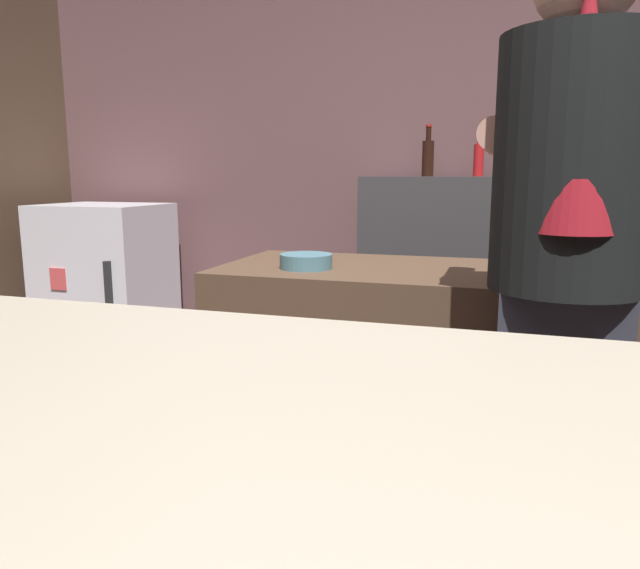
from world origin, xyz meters
The scene contains 10 objects.
wall_back centered at (0.00, 2.20, 1.35)m, with size 5.20×0.10×2.70m, color brown.
prep_counter centered at (0.35, 0.72, 0.45)m, with size 2.10×0.60×0.90m, color brown.
back_shelf centered at (-0.04, 1.92, 0.59)m, with size 0.96×0.36×1.19m, color #3A3A3B.
mini_fridge centered at (-2.02, 1.75, 0.52)m, with size 0.66×0.58×1.03m.
bartender centered at (0.33, 0.26, 1.00)m, with size 0.42×0.51×1.71m.
mixing_bowl centered at (-0.41, 0.61, 0.93)m, with size 0.17×0.17×0.05m, color slate.
bottle_olive_oil centered at (0.04, 2.00, 1.28)m, with size 0.05×0.05×0.23m.
bottle_hot_sauce centered at (0.30, 2.00, 1.28)m, with size 0.06×0.06×0.24m.
bottle_vinegar centered at (-0.21, 2.00, 1.29)m, with size 0.06×0.06×0.26m.
bottle_soy centered at (0.16, 1.90, 1.29)m, with size 0.05×0.05×0.26m.
Camera 1 is at (0.20, -1.19, 1.20)m, focal length 33.94 mm.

